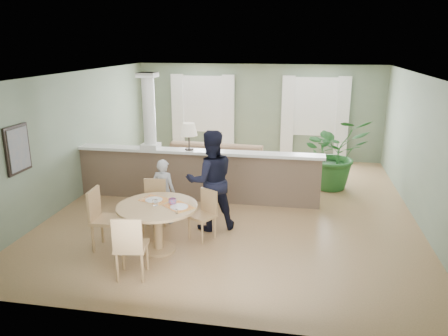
% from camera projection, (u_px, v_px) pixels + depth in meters
% --- Properties ---
extents(ground, '(8.00, 8.00, 0.00)m').
position_uv_depth(ground, '(237.00, 206.00, 9.13)').
color(ground, tan).
rests_on(ground, ground).
extents(room_shell, '(7.02, 8.02, 2.71)m').
position_uv_depth(room_shell, '(240.00, 115.00, 9.22)').
color(room_shell, gray).
rests_on(room_shell, ground).
extents(pony_wall, '(5.32, 0.38, 2.70)m').
position_uv_depth(pony_wall, '(193.00, 168.00, 9.29)').
color(pony_wall, brown).
rests_on(pony_wall, ground).
extents(sofa, '(3.12, 1.40, 0.89)m').
position_uv_depth(sofa, '(211.00, 165.00, 10.47)').
color(sofa, '#856348').
rests_on(sofa, ground).
extents(houseplant, '(1.87, 1.76, 1.66)m').
position_uv_depth(houseplant, '(334.00, 153.00, 10.04)').
color(houseplant, '#266027').
rests_on(houseplant, ground).
extents(dining_table, '(1.30, 1.30, 0.89)m').
position_uv_depth(dining_table, '(158.00, 215.00, 7.02)').
color(dining_table, tan).
rests_on(dining_table, ground).
extents(chair_far_boy, '(0.46, 0.46, 0.92)m').
position_uv_depth(chair_far_boy, '(154.00, 202.00, 7.89)').
color(chair_far_boy, tan).
rests_on(chair_far_boy, ground).
extents(chair_far_man, '(0.53, 0.53, 0.86)m').
position_uv_depth(chair_far_man, '(205.00, 212.00, 7.53)').
color(chair_far_man, tan).
rests_on(chair_far_man, ground).
extents(chair_near, '(0.51, 0.51, 0.98)m').
position_uv_depth(chair_near, '(130.00, 245.00, 6.18)').
color(chair_near, tan).
rests_on(chair_near, ground).
extents(chair_side, '(0.48, 0.48, 1.02)m').
position_uv_depth(chair_side, '(102.00, 216.00, 7.13)').
color(chair_side, tan).
rests_on(chair_side, ground).
extents(child_person, '(0.49, 0.36, 1.24)m').
position_uv_depth(child_person, '(164.00, 191.00, 8.13)').
color(child_person, '#ABABB0').
rests_on(child_person, ground).
extents(man_person, '(1.09, 1.00, 1.83)m').
position_uv_depth(man_person, '(211.00, 180.00, 7.81)').
color(man_person, black).
rests_on(man_person, ground).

